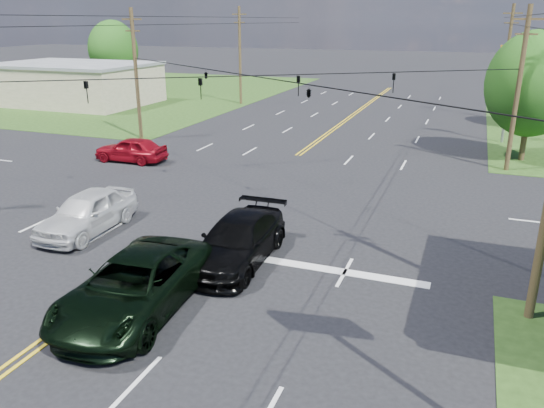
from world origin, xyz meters
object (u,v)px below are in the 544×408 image
at_px(retail_nw, 75,85).
at_px(pickup_white, 87,212).
at_px(pole_nw, 136,73).
at_px(pickup_dkgreen, 135,285).
at_px(pole_right_far, 506,61).
at_px(pole_ne, 518,88).
at_px(tree_right_a, 533,84).
at_px(tree_far_l, 113,49).
at_px(suv_black, 238,241).
at_px(pole_left_far, 240,55).

distance_m(retail_nw, pickup_white, 39.54).
height_order(pole_nw, pickup_dkgreen, pole_nw).
bearing_deg(pole_right_far, pickup_white, -115.63).
bearing_deg(retail_nw, pole_ne, -16.82).
bearing_deg(tree_right_a, pickup_white, -132.42).
bearing_deg(pickup_white, tree_right_a, 46.01).
height_order(tree_far_l, suv_black, tree_far_l).
relative_size(pole_ne, tree_far_l, 1.09).
xyz_separation_m(tree_right_a, pickup_dkgreen, (-12.50, -24.92, -3.97)).
bearing_deg(pole_left_far, tree_far_l, 168.11).
relative_size(tree_right_a, suv_black, 1.39).
bearing_deg(pole_left_far, pickup_white, -76.38).
bearing_deg(tree_far_l, pickup_dkgreen, -53.28).
bearing_deg(pickup_dkgreen, tree_right_a, 59.27).
relative_size(tree_far_l, pickup_white, 1.68).
bearing_deg(suv_black, pole_ne, 58.81).
height_order(pole_left_far, suv_black, pole_left_far).
distance_m(pole_ne, pickup_dkgreen, 25.08).
distance_m(pole_left_far, tree_right_a, 31.39).
height_order(pole_nw, tree_far_l, pole_nw).
relative_size(tree_right_a, tree_far_l, 0.94).
bearing_deg(pole_left_far, pole_ne, -36.16).
bearing_deg(pole_right_far, tree_right_a, -86.42).
relative_size(pole_nw, pickup_white, 1.83).
bearing_deg(tree_far_l, tree_right_a, -23.50).
distance_m(pole_ne, pickup_white, 24.57).
relative_size(retail_nw, tree_right_a, 1.96).
height_order(pole_right_far, tree_right_a, pole_right_far).
distance_m(tree_far_l, pickup_dkgreen, 56.20).
height_order(pole_left_far, pickup_white, pole_left_far).
height_order(pole_ne, suv_black, pole_ne).
xyz_separation_m(pole_right_far, pickup_dkgreen, (-11.50, -40.92, -4.27)).
bearing_deg(tree_far_l, pole_left_far, -11.89).
height_order(pole_right_far, suv_black, pole_right_far).
distance_m(pole_right_far, tree_far_l, 45.18).
distance_m(suv_black, pickup_white, 7.29).
xyz_separation_m(retail_nw, pole_right_far, (43.00, 6.00, 3.17)).
distance_m(retail_nw, pole_right_far, 43.53).
height_order(pickup_dkgreen, suv_black, pickup_dkgreen).
xyz_separation_m(retail_nw, tree_right_a, (44.00, -10.00, 2.87)).
bearing_deg(suv_black, pole_right_far, 73.23).
height_order(pole_ne, pole_left_far, pole_left_far).
xyz_separation_m(pole_left_far, tree_right_a, (27.00, -16.00, -0.30)).
bearing_deg(pole_right_far, suv_black, -105.32).
height_order(pole_nw, pole_left_far, pole_left_far).
distance_m(pole_left_far, pole_right_far, 26.00).
height_order(retail_nw, suv_black, retail_nw).
bearing_deg(pole_ne, tree_far_l, 152.93).
height_order(retail_nw, pickup_white, retail_nw).
relative_size(pole_left_far, suv_black, 1.70).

